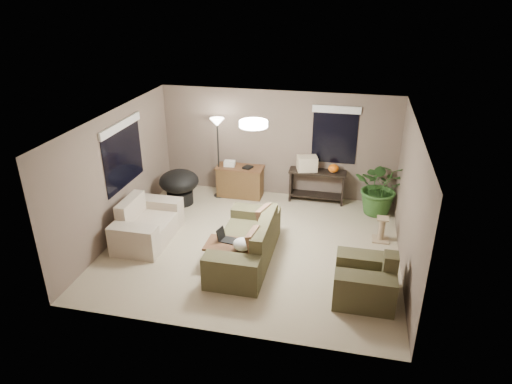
% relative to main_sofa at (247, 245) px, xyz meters
% --- Properties ---
extents(room_shell, '(5.50, 5.50, 5.50)m').
position_rel_main_sofa_xyz_m(room_shell, '(0.01, 0.52, 0.96)').
color(room_shell, tan).
rests_on(room_shell, ground).
extents(main_sofa, '(0.95, 2.20, 0.85)m').
position_rel_main_sofa_xyz_m(main_sofa, '(0.00, 0.00, 0.00)').
color(main_sofa, brown).
rests_on(main_sofa, ground).
extents(throw_pillows, '(0.35, 1.39, 0.47)m').
position_rel_main_sofa_xyz_m(throw_pillows, '(0.26, 0.00, 0.36)').
color(throw_pillows, '#8C7251').
rests_on(throw_pillows, main_sofa).
extents(loveseat, '(0.90, 1.60, 0.85)m').
position_rel_main_sofa_xyz_m(loveseat, '(-2.12, 0.30, 0.00)').
color(loveseat, beige).
rests_on(loveseat, ground).
extents(armchair, '(0.95, 1.00, 0.85)m').
position_rel_main_sofa_xyz_m(armchair, '(2.12, -0.66, 0.00)').
color(armchair, brown).
rests_on(armchair, ground).
extents(coffee_table, '(1.00, 0.55, 0.42)m').
position_rel_main_sofa_xyz_m(coffee_table, '(-0.20, -0.21, 0.06)').
color(coffee_table, brown).
rests_on(coffee_table, ground).
extents(laptop, '(0.40, 0.27, 0.24)m').
position_rel_main_sofa_xyz_m(laptop, '(-0.37, -0.11, 0.19)').
color(laptop, black).
rests_on(laptop, coffee_table).
extents(plastic_bag, '(0.38, 0.36, 0.23)m').
position_rel_main_sofa_xyz_m(plastic_bag, '(-0.00, -0.36, 0.24)').
color(plastic_bag, white).
rests_on(plastic_bag, coffee_table).
extents(desk, '(1.10, 0.50, 0.75)m').
position_rel_main_sofa_xyz_m(desk, '(-0.81, 2.66, 0.08)').
color(desk, brown).
rests_on(desk, ground).
extents(desk_papers, '(0.70, 0.29, 0.12)m').
position_rel_main_sofa_xyz_m(desk_papers, '(-0.97, 2.65, 0.51)').
color(desk_papers, silver).
rests_on(desk_papers, desk).
extents(console_table, '(1.30, 0.40, 0.75)m').
position_rel_main_sofa_xyz_m(console_table, '(0.99, 2.78, 0.14)').
color(console_table, black).
rests_on(console_table, ground).
extents(pumpkin, '(0.26, 0.26, 0.19)m').
position_rel_main_sofa_xyz_m(pumpkin, '(1.34, 2.78, 0.55)').
color(pumpkin, orange).
rests_on(pumpkin, console_table).
extents(cardboard_box, '(0.52, 0.44, 0.33)m').
position_rel_main_sofa_xyz_m(cardboard_box, '(0.74, 2.78, 0.62)').
color(cardboard_box, beige).
rests_on(cardboard_box, console_table).
extents(papasan_chair, '(1.15, 1.15, 0.80)m').
position_rel_main_sofa_xyz_m(papasan_chair, '(-2.08, 1.98, 0.17)').
color(papasan_chair, black).
rests_on(papasan_chair, ground).
extents(floor_lamp, '(0.32, 0.32, 1.91)m').
position_rel_main_sofa_xyz_m(floor_lamp, '(-1.30, 2.55, 1.30)').
color(floor_lamp, black).
rests_on(floor_lamp, ground).
extents(ceiling_fixture, '(0.50, 0.50, 0.10)m').
position_rel_main_sofa_xyz_m(ceiling_fixture, '(0.01, 0.52, 2.15)').
color(ceiling_fixture, white).
rests_on(ceiling_fixture, room_shell).
extents(houseplant, '(1.14, 1.27, 0.99)m').
position_rel_main_sofa_xyz_m(houseplant, '(2.40, 2.45, 0.20)').
color(houseplant, '#2D5923').
rests_on(houseplant, ground).
extents(cat_scratching_post, '(0.32, 0.32, 0.50)m').
position_rel_main_sofa_xyz_m(cat_scratching_post, '(2.42, 1.24, -0.08)').
color(cat_scratching_post, tan).
rests_on(cat_scratching_post, ground).
extents(window_left, '(0.05, 1.56, 1.33)m').
position_rel_main_sofa_xyz_m(window_left, '(-2.72, 0.82, 1.49)').
color(window_left, black).
rests_on(window_left, room_shell).
extents(window_back, '(1.06, 0.05, 1.33)m').
position_rel_main_sofa_xyz_m(window_back, '(1.31, 2.99, 1.49)').
color(window_back, black).
rests_on(window_back, room_shell).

